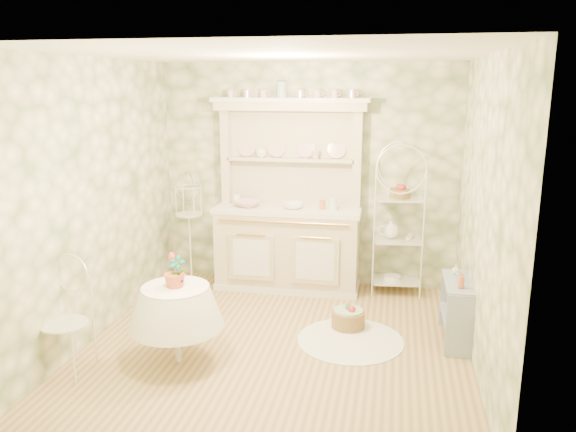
% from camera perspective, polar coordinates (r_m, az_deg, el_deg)
% --- Properties ---
extents(floor, '(3.60, 3.60, 0.00)m').
position_cam_1_polar(floor, '(5.58, -1.00, -12.77)').
color(floor, tan).
rests_on(floor, ground).
extents(ceiling, '(3.60, 3.60, 0.00)m').
position_cam_1_polar(ceiling, '(5.01, -1.13, 16.16)').
color(ceiling, white).
rests_on(ceiling, floor).
extents(wall_left, '(3.60, 3.60, 0.00)m').
position_cam_1_polar(wall_left, '(5.77, -18.84, 1.59)').
color(wall_left, '#F6EBCE').
rests_on(wall_left, floor).
extents(wall_right, '(3.60, 3.60, 0.00)m').
position_cam_1_polar(wall_right, '(5.08, 19.24, 0.03)').
color(wall_right, '#F6EBCE').
rests_on(wall_right, floor).
extents(wall_back, '(3.60, 3.60, 0.00)m').
position_cam_1_polar(wall_back, '(6.87, 2.06, 4.08)').
color(wall_back, '#F6EBCE').
rests_on(wall_back, floor).
extents(wall_front, '(3.60, 3.60, 0.00)m').
position_cam_1_polar(wall_front, '(3.45, -7.29, -5.43)').
color(wall_front, '#F6EBCE').
rests_on(wall_front, floor).
extents(kitchen_dresser, '(1.87, 0.61, 2.29)m').
position_cam_1_polar(kitchen_dresser, '(6.67, -0.03, 2.02)').
color(kitchen_dresser, beige).
rests_on(kitchen_dresser, floor).
extents(bakers_rack, '(0.62, 0.47, 1.88)m').
position_cam_1_polar(bakers_rack, '(6.68, 11.21, -0.01)').
color(bakers_rack, white).
rests_on(bakers_rack, floor).
extents(side_shelf, '(0.31, 0.69, 0.58)m').
position_cam_1_polar(side_shelf, '(5.74, 16.70, -9.42)').
color(side_shelf, '#90A1B6').
rests_on(side_shelf, floor).
extents(round_table, '(0.73, 0.73, 0.70)m').
position_cam_1_polar(round_table, '(5.19, -11.20, -10.84)').
color(round_table, white).
rests_on(round_table, floor).
extents(cafe_chair, '(0.48, 0.48, 0.92)m').
position_cam_1_polar(cafe_chair, '(5.24, -21.78, -10.03)').
color(cafe_chair, white).
rests_on(cafe_chair, floor).
extents(birdcage_stand, '(0.38, 0.38, 1.54)m').
position_cam_1_polar(birdcage_stand, '(6.91, -9.98, -0.98)').
color(birdcage_stand, white).
rests_on(birdcage_stand, floor).
extents(floor_basket, '(0.48, 0.48, 0.25)m').
position_cam_1_polar(floor_basket, '(5.87, 6.13, -10.09)').
color(floor_basket, olive).
rests_on(floor_basket, floor).
extents(lace_rug, '(1.24, 1.24, 0.01)m').
position_cam_1_polar(lace_rug, '(5.65, 6.36, -12.42)').
color(lace_rug, white).
rests_on(lace_rug, floor).
extents(bowl_floral, '(0.39, 0.39, 0.07)m').
position_cam_1_polar(bowl_floral, '(6.75, -4.10, 1.02)').
color(bowl_floral, white).
rests_on(bowl_floral, kitchen_dresser).
extents(bowl_white, '(0.28, 0.28, 0.08)m').
position_cam_1_polar(bowl_white, '(6.62, 0.55, 0.82)').
color(bowl_white, white).
rests_on(bowl_white, kitchen_dresser).
extents(cup_left, '(0.16, 0.16, 0.10)m').
position_cam_1_polar(cup_left, '(6.82, -2.72, 6.22)').
color(cup_left, white).
rests_on(cup_left, kitchen_dresser).
extents(cup_right, '(0.13, 0.13, 0.10)m').
position_cam_1_polar(cup_right, '(6.70, 2.83, 6.09)').
color(cup_right, white).
rests_on(cup_right, kitchen_dresser).
extents(potted_geranium, '(0.15, 0.10, 0.29)m').
position_cam_1_polar(potted_geranium, '(4.99, -11.18, -5.68)').
color(potted_geranium, '#3F7238').
rests_on(potted_geranium, round_table).
extents(bottle_amber, '(0.08, 0.08, 0.17)m').
position_cam_1_polar(bottle_amber, '(5.42, 17.16, -6.34)').
color(bottle_amber, '#C36B3F').
rests_on(bottle_amber, side_shelf).
extents(bottle_blue, '(0.05, 0.05, 0.11)m').
position_cam_1_polar(bottle_blue, '(5.62, 16.93, -5.93)').
color(bottle_blue, '#A0BED4').
rests_on(bottle_blue, side_shelf).
extents(bottle_glass, '(0.09, 0.09, 0.10)m').
position_cam_1_polar(bottle_glass, '(5.80, 16.67, -5.40)').
color(bottle_glass, silver).
rests_on(bottle_glass, side_shelf).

